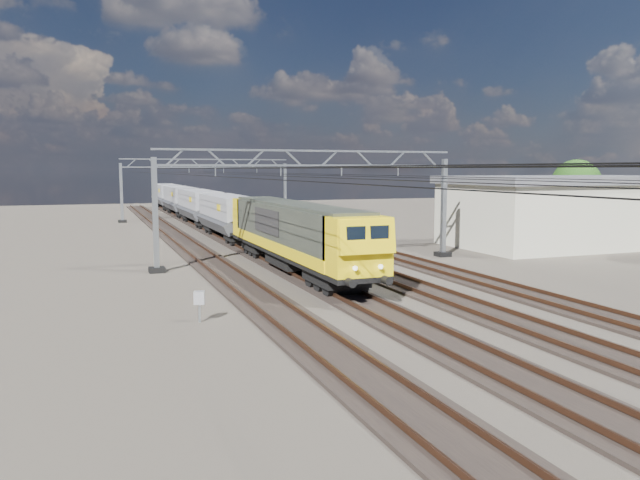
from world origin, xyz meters
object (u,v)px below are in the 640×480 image
object	(u,v)px
hopper_wagon_mid	(199,204)
tree_far	(580,186)
catenary_gantry_far	(207,187)
hopper_wagon_fourth	(167,194)
catenary_gantry_mid	(312,202)
trackside_cabinet	(199,299)
hopper_wagon_lead	(228,213)
industrial_shed	(569,210)
hopper_wagon_third	(180,198)
locomotive	(294,232)

from	to	relation	value
hopper_wagon_mid	tree_far	bearing A→B (deg)	-31.32
catenary_gantry_far	hopper_wagon_fourth	world-z (taller)	catenary_gantry_far
catenary_gantry_mid	trackside_cabinet	size ratio (longest dim) A/B	16.25
hopper_wagon_lead	industrial_shed	size ratio (longest dim) A/B	0.70
catenary_gantry_far	hopper_wagon_third	distance (m)	8.09
hopper_wagon_lead	tree_far	size ratio (longest dim) A/B	1.90
locomotive	industrial_shed	world-z (taller)	industrial_shed
hopper_wagon_fourth	catenary_gantry_mid	bearing A→B (deg)	-88.02
hopper_wagon_fourth	trackside_cabinet	size ratio (longest dim) A/B	10.62
hopper_wagon_mid	tree_far	world-z (taller)	tree_far
catenary_gantry_mid	tree_far	world-z (taller)	catenary_gantry_mid
catenary_gantry_far	hopper_wagon_mid	world-z (taller)	catenary_gantry_far
catenary_gantry_mid	hopper_wagon_fourth	size ratio (longest dim) A/B	1.53
catenary_gantry_mid	industrial_shed	distance (m)	22.12
hopper_wagon_lead	tree_far	bearing A→B (deg)	-9.60
trackside_cabinet	tree_far	size ratio (longest dim) A/B	0.18
hopper_wagon_third	industrial_shed	distance (m)	48.08
tree_far	hopper_wagon_mid	bearing A→B (deg)	148.68
locomotive	tree_far	xyz separation A→B (m)	(32.32, 12.23, 2.03)
locomotive	hopper_wagon_third	distance (m)	46.10
catenary_gantry_far	trackside_cabinet	world-z (taller)	catenary_gantry_far
hopper_wagon_lead	catenary_gantry_far	bearing A→B (deg)	84.49
catenary_gantry_mid	catenary_gantry_far	distance (m)	36.00
trackside_cabinet	tree_far	distance (m)	45.59
catenary_gantry_far	tree_far	distance (m)	40.08
trackside_cabinet	catenary_gantry_mid	bearing A→B (deg)	69.53
trackside_cabinet	tree_far	xyz separation A→B (m)	(39.52, 22.47, 3.43)
catenary_gantry_far	hopper_wagon_mid	xyz separation A→B (m)	(-2.00, -6.55, -1.67)
industrial_shed	hopper_wagon_mid	bearing A→B (deg)	131.16
tree_far	trackside_cabinet	bearing A→B (deg)	-150.37
catenary_gantry_mid	trackside_cabinet	distance (m)	15.95
catenary_gantry_mid	hopper_wagon_lead	world-z (taller)	catenary_gantry_mid
catenary_gantry_mid	trackside_cabinet	bearing A→B (deg)	-125.95
catenary_gantry_far	industrial_shed	world-z (taller)	catenary_gantry_far
catenary_gantry_far	hopper_wagon_mid	size ratio (longest dim) A/B	1.53
catenary_gantry_far	industrial_shed	bearing A→B (deg)	-57.09
trackside_cabinet	tree_far	world-z (taller)	tree_far
catenary_gantry_far	tree_far	xyz separation A→B (m)	(30.32, -26.21, 0.45)
industrial_shed	locomotive	bearing A→B (deg)	-169.51
hopper_wagon_mid	hopper_wagon_fourth	distance (m)	28.40
hopper_wagon_lead	hopper_wagon_fourth	size ratio (longest dim) A/B	1.00
catenary_gantry_mid	hopper_wagon_fourth	distance (m)	57.91
hopper_wagon_lead	hopper_wagon_third	distance (m)	28.40
locomotive	hopper_wagon_lead	world-z (taller)	locomotive
catenary_gantry_far	tree_far	world-z (taller)	catenary_gantry_far
industrial_shed	catenary_gantry_mid	bearing A→B (deg)	-174.81
catenary_gantry_mid	industrial_shed	xyz separation A→B (m)	(22.00, 2.00, -1.18)
catenary_gantry_mid	hopper_wagon_fourth	bearing A→B (deg)	91.98
industrial_shed	hopper_wagon_lead	bearing A→B (deg)	151.09
catenary_gantry_mid	tree_far	bearing A→B (deg)	17.89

